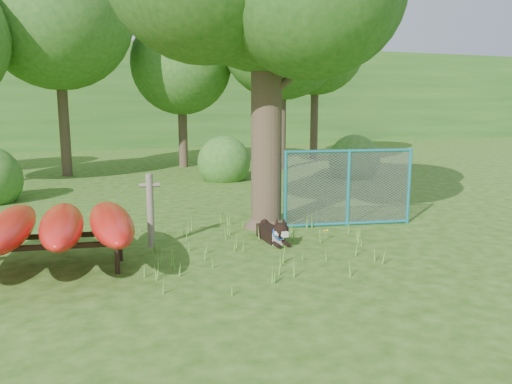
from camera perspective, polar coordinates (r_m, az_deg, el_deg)
name	(u,v)px	position (r m, az deg, el deg)	size (l,w,h in m)	color
ground	(271,266)	(8.16, 1.70, -8.42)	(80.00, 80.00, 0.00)	#244A0E
wooden_post	(150,209)	(9.17, -11.99, -1.89)	(0.37, 0.14, 1.36)	#675E4D
kayak_rack	(37,226)	(8.39, -23.77, -3.58)	(2.97, 3.17, 0.96)	black
husky_dog	(274,233)	(9.43, 2.08, -4.66)	(0.30, 1.20, 0.53)	black
fence_section	(348,188)	(10.75, 10.52, 0.48)	(2.77, 0.63, 2.74)	teal
wildflower_clump	(326,231)	(9.67, 8.01, -4.49)	(0.10, 0.09, 0.21)	#5C9530
bg_tree_b	(57,14)	(19.38, -21.81, 18.40)	(5.20, 5.20, 8.22)	#3E2F21
bg_tree_c	(181,64)	(20.69, -8.55, 14.23)	(4.00, 4.00, 6.12)	#3E2F21
bg_tree_d	(282,37)	(19.97, 3.01, 17.29)	(4.80, 4.80, 7.50)	#3E2F21
bg_tree_e	(316,45)	(23.97, 6.84, 16.39)	(4.60, 4.60, 7.55)	#3E2F21
shrub_right	(354,177)	(18.05, 11.09, 1.68)	(1.80, 1.80, 1.80)	#2D601F
shrub_mid	(224,180)	(17.09, -3.66, 1.39)	(1.80, 1.80, 1.80)	#2D601F
wooded_hillside	(111,97)	(35.27, -16.27, 10.41)	(80.00, 12.00, 6.00)	#2D601F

